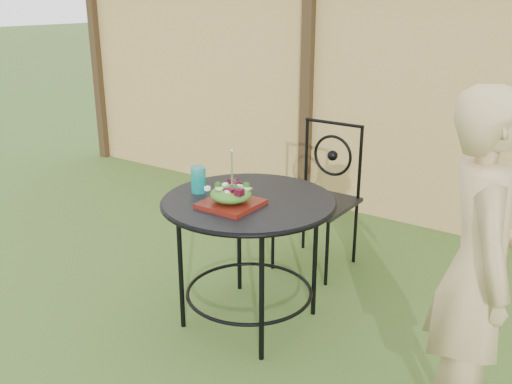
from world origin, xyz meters
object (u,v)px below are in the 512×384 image
(patio_table, at_px, (249,223))
(patio_chair, at_px, (320,193))
(salad_plate, at_px, (231,204))
(diner, at_px, (478,270))

(patio_table, distance_m, patio_chair, 0.87)
(patio_table, relative_size, salad_plate, 3.42)
(diner, bearing_deg, patio_chair, 26.86)
(diner, height_order, salad_plate, diner)
(patio_table, bearing_deg, diner, -6.77)
(patio_table, distance_m, salad_plate, 0.20)
(patio_table, distance_m, diner, 1.21)
(salad_plate, bearing_deg, diner, -0.18)
(salad_plate, bearing_deg, patio_table, 85.26)
(patio_chair, xyz_separation_m, diner, (1.24, -1.01, 0.22))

